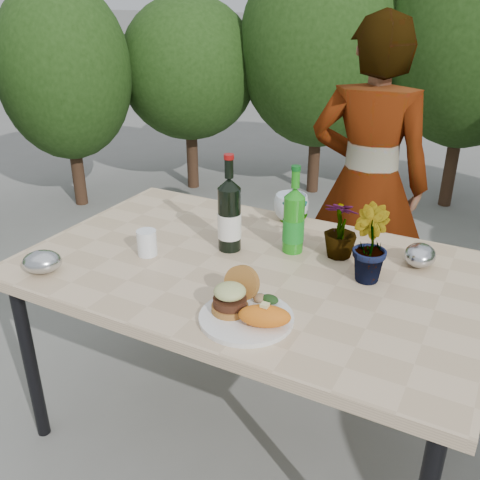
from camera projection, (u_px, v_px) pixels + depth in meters
The scene contains 18 objects.
ground at pixel (249, 426), 2.20m from camera, with size 80.00×80.00×0.00m, color slate.
patio_table at pixel (251, 279), 1.91m from camera, with size 1.60×1.00×0.75m.
shrub_hedge at pixel (447, 95), 2.80m from camera, with size 6.83×5.10×2.15m.
dinner_plate at pixel (246, 318), 1.56m from camera, with size 0.28×0.28×0.01m, color white.
burger_stack at pixel (233, 295), 1.58m from camera, with size 0.11×0.16×0.11m.
sweet_potato at pixel (265, 316), 1.50m from camera, with size 0.15×0.08×0.06m, color orange.
grilled_veg at pixel (265, 299), 1.62m from camera, with size 0.08×0.05×0.03m.
wine_bottle at pixel (229, 216), 1.94m from camera, with size 0.09×0.09×0.36m.
sparkling_water at pixel (294, 221), 1.93m from camera, with size 0.08×0.08×0.33m.
plastic_cup at pixel (147, 243), 1.94m from camera, with size 0.07×0.07×0.10m, color white.
seedling_left at pixel (295, 220), 2.00m from camera, with size 0.10×0.07×0.19m, color #295E20.
seedling_mid at pixel (368, 244), 1.74m from camera, with size 0.14×0.11×0.26m, color #28511C.
seedling_right at pixel (341, 229), 1.90m from camera, with size 0.12×0.12×0.21m, color #1F591E.
blue_bowl at pixel (291, 208), 2.22m from camera, with size 0.14×0.14×0.11m, color silver.
foil_packet_left at pixel (42, 262), 1.82m from camera, with size 0.13×0.11×0.08m, color #B0B4B8.
foil_packet_right at pixel (420, 255), 1.86m from camera, with size 0.13×0.11×0.08m, color #AFB1B6.
person at pixel (368, 184), 2.57m from camera, with size 0.57×0.37×1.56m, color #A56552.
terracotta_pot at pixel (186, 212), 4.13m from camera, with size 0.17×0.17×0.14m.
Camera 1 is at (0.75, -1.49, 1.63)m, focal length 40.00 mm.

